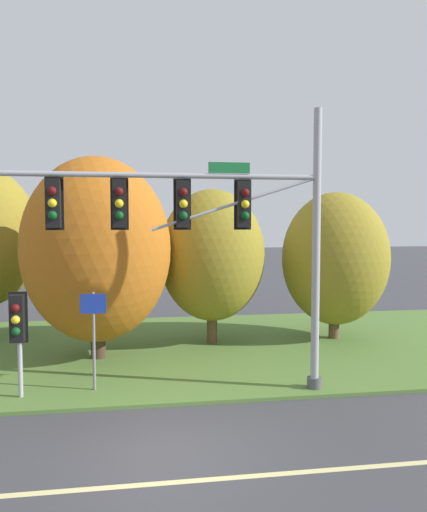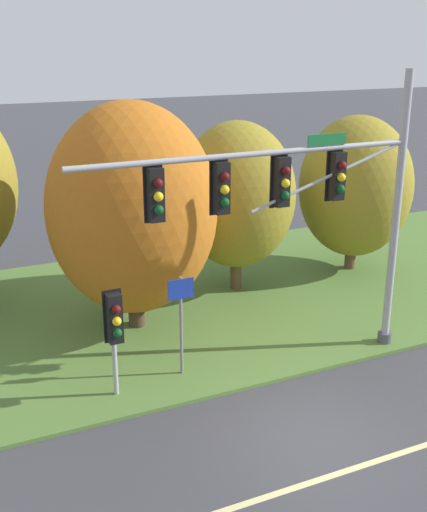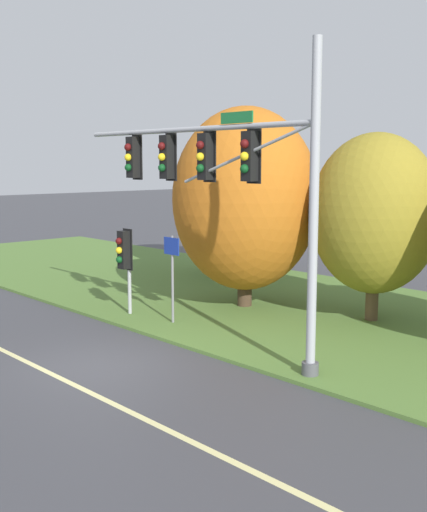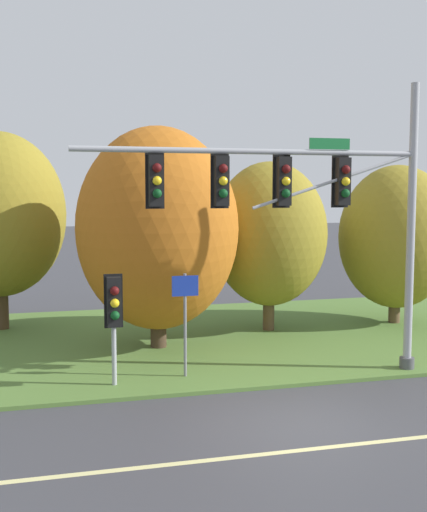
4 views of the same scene
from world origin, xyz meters
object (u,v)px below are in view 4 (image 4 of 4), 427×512
Objects in this scene: traffic_signal_mast at (308,198)px; pedestrian_signal_near_kerb at (114,308)px; tree_left_of_mast at (158,229)px; tree_behind_signpost at (269,234)px; tree_mid_verge at (396,237)px; route_sign_post at (185,310)px.

pedestrian_signal_near_kerb is at bearing 176.17° from traffic_signal_mast.
tree_left_of_mast is 1.16× the size of tree_behind_signpost.
tree_mid_verge is at bearing 9.47° from tree_left_of_mast.
tree_left_of_mast reaches higher than route_sign_post.
route_sign_post is 0.46× the size of tree_behind_signpost.
route_sign_post is (1.87, 0.45, -0.23)m from pedestrian_signal_near_kerb.
tree_mid_verge is (10.76, 5.28, 1.17)m from pedestrian_signal_near_kerb.
tree_left_of_mast is (-3.18, 4.10, -0.97)m from traffic_signal_mast.
tree_behind_signpost is (3.99, 4.81, 1.59)m from route_sign_post.
pedestrian_signal_near_kerb is 12.05m from tree_mid_verge.
tree_behind_signpost is at bearing -179.70° from tree_mid_verge.
pedestrian_signal_near_kerb is at bearing -138.14° from tree_behind_signpost.
tree_behind_signpost reaches higher than route_sign_post.
route_sign_post is at bearing -151.49° from tree_mid_verge.
traffic_signal_mast is 4.26m from route_sign_post.
tree_left_of_mast is at bearing -160.29° from tree_behind_signpost.
traffic_signal_mast reaches higher than tree_left_of_mast.
route_sign_post is at bearing -129.73° from tree_behind_signpost.
traffic_signal_mast is at bearing -136.24° from tree_mid_verge.
tree_left_of_mast is at bearing 65.38° from pedestrian_signal_near_kerb.
route_sign_post is 0.40× the size of tree_left_of_mast.
pedestrian_signal_near_kerb is 4.48m from tree_left_of_mast.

